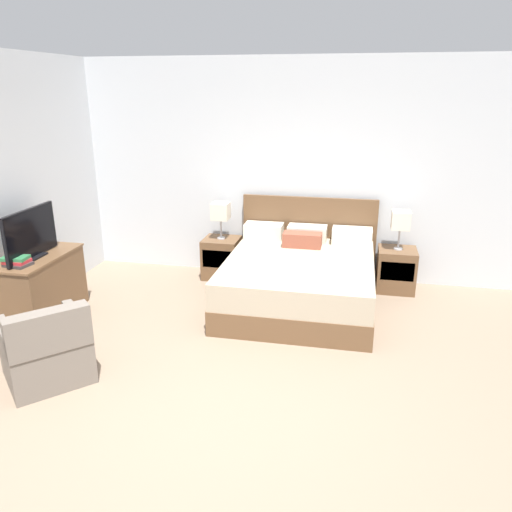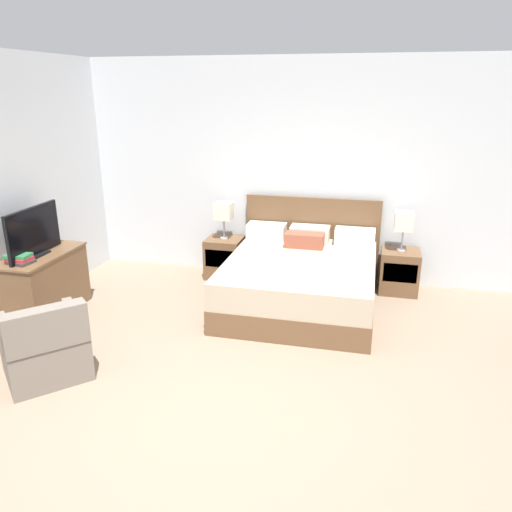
% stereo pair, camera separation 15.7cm
% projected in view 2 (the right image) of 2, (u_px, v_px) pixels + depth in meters
% --- Properties ---
extents(ground_plane, '(9.91, 9.91, 0.00)m').
position_uv_depth(ground_plane, '(219.00, 416.00, 4.01)').
color(ground_plane, '#84705B').
extents(wall_back, '(6.80, 0.06, 2.90)m').
position_uv_depth(wall_back, '(292.00, 171.00, 6.62)').
color(wall_back, silver).
rests_on(wall_back, ground).
extents(wall_left, '(0.06, 5.10, 2.90)m').
position_uv_depth(wall_left, '(5.00, 190.00, 5.41)').
color(wall_left, silver).
rests_on(wall_left, ground).
extents(bed, '(1.80, 2.00, 1.13)m').
position_uv_depth(bed, '(301.00, 279.00, 5.98)').
color(bed, brown).
rests_on(bed, ground).
extents(nightstand_left, '(0.48, 0.45, 0.55)m').
position_uv_depth(nightstand_left, '(225.00, 257.00, 6.89)').
color(nightstand_left, brown).
rests_on(nightstand_left, ground).
extents(nightstand_right, '(0.48, 0.45, 0.55)m').
position_uv_depth(nightstand_right, '(399.00, 271.00, 6.38)').
color(nightstand_right, brown).
rests_on(nightstand_right, ground).
extents(table_lamp_left, '(0.23, 0.23, 0.50)m').
position_uv_depth(table_lamp_left, '(224.00, 212.00, 6.68)').
color(table_lamp_left, '#B7B7BC').
rests_on(table_lamp_left, nightstand_left).
extents(table_lamp_right, '(0.23, 0.23, 0.50)m').
position_uv_depth(table_lamp_right, '(404.00, 222.00, 6.17)').
color(table_lamp_right, '#B7B7BC').
rests_on(table_lamp_right, nightstand_right).
extents(dresser, '(0.52, 1.07, 0.74)m').
position_uv_depth(dresser, '(44.00, 283.00, 5.70)').
color(dresser, brown).
rests_on(dresser, ground).
extents(tv, '(0.18, 0.85, 0.54)m').
position_uv_depth(tv, '(34.00, 232.00, 5.45)').
color(tv, black).
rests_on(tv, dresser).
extents(book_red_cover, '(0.28, 0.23, 0.03)m').
position_uv_depth(book_red_cover, '(21.00, 262.00, 5.27)').
color(book_red_cover, '#383333').
rests_on(book_red_cover, dresser).
extents(book_blue_cover, '(0.24, 0.19, 0.03)m').
position_uv_depth(book_blue_cover, '(19.00, 259.00, 5.26)').
color(book_blue_cover, '#B7282D').
rests_on(book_blue_cover, book_red_cover).
extents(book_small_top, '(0.27, 0.19, 0.03)m').
position_uv_depth(book_small_top, '(18.00, 256.00, 5.26)').
color(book_small_top, '#2D7042').
rests_on(book_small_top, book_blue_cover).
extents(armchair_by_window, '(0.97, 0.97, 0.76)m').
position_uv_depth(armchair_by_window, '(45.00, 348.00, 4.48)').
color(armchair_by_window, '#70665B').
rests_on(armchair_by_window, ground).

